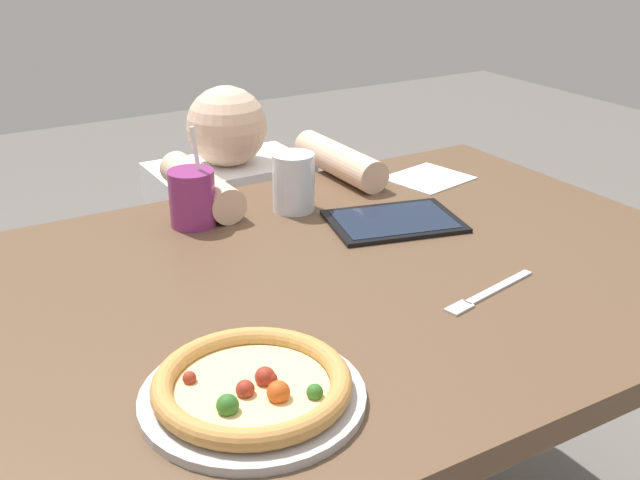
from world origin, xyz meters
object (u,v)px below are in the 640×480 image
Objects in this scene: tablet at (394,221)px; pizza_near at (252,388)px; fork at (487,294)px; drink_cup_colored at (192,198)px; diner_seated at (236,285)px; water_cup_clear at (294,181)px.

pizza_near is at bearing -141.92° from tablet.
tablet reaches higher than fork.
pizza_near is 1.00× the size of tablet.
fork is at bearing -98.53° from tablet.
drink_cup_colored is at bearing 74.84° from pizza_near.
diner_seated is (-0.10, 0.51, -0.33)m from tablet.
drink_cup_colored is at bearing 172.14° from water_cup_clear.
water_cup_clear is 0.48m from fork.
fork is 0.22× the size of diner_seated.
drink_cup_colored reaches higher than water_cup_clear.
drink_cup_colored is 1.65× the size of water_cup_clear.
diner_seated is at bearing 101.61° from tablet.
fork is 0.88m from diner_seated.
fork is at bearing -60.54° from drink_cup_colored.
pizza_near is at bearing -123.32° from water_cup_clear.
fork is at bearing -85.91° from diner_seated.
diner_seated reaches higher than tablet.
diner_seated reaches higher than pizza_near.
water_cup_clear is at bearing 56.68° from pizza_near.
diner_seated is at bearing 55.68° from drink_cup_colored.
water_cup_clear reaches higher than fork.
drink_cup_colored is 0.20m from water_cup_clear.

